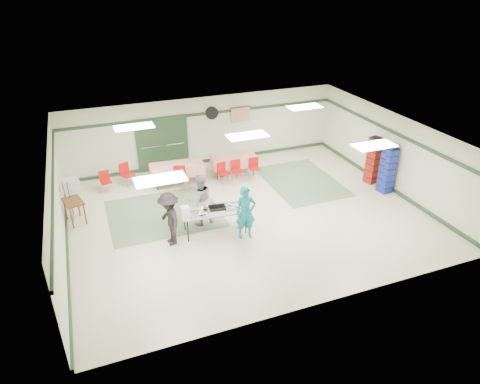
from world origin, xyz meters
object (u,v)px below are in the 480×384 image
object	(u,v)px
chair_a	(236,168)
chair_c	(254,166)
chair_d	(180,176)
printer_table	(74,204)
dining_table_b	(177,169)
chair_loose_b	(105,179)
serving_table	(215,211)
broom	(70,199)
office_printer	(71,185)
dining_table_a	(234,160)
chair_b	(223,171)
volunteer_grey	(200,200)
crate_stack_blue_a	(387,168)
crate_stack_red	(373,160)
volunteer_teal	(246,213)
crate_stack_blue_b	(388,171)
volunteer_dark	(169,219)
chair_loose_a	(126,172)

from	to	relation	value
chair_a	chair_c	size ratio (longest dim) A/B	1.02
chair_d	printer_table	size ratio (longest dim) A/B	1.04
chair_a	printer_table	xyz separation A→B (m)	(-5.70, -0.94, 0.12)
dining_table_b	chair_loose_b	world-z (taller)	chair_loose_b
serving_table	broom	bearing A→B (deg)	155.00
office_printer	dining_table_a	bearing A→B (deg)	-4.26
dining_table_a	chair_b	xyz separation A→B (m)	(-0.64, -0.58, -0.08)
serving_table	volunteer_grey	size ratio (longest dim) A/B	1.25
crate_stack_blue_a	chair_d	bearing A→B (deg)	158.25
dining_table_b	crate_stack_red	distance (m)	7.14
chair_b	broom	world-z (taller)	broom
serving_table	chair_d	size ratio (longest dim) A/B	2.27
volunteer_teal	dining_table_b	xyz separation A→B (m)	(-1.01, 4.21, -0.25)
chair_a	crate_stack_blue_b	distance (m)	5.37
crate_stack_blue_b	printer_table	xyz separation A→B (m)	(-10.30, 1.81, -0.21)
volunteer_grey	printer_table	distance (m)	3.92
serving_table	volunteer_dark	xyz separation A→B (m)	(-1.38, -0.12, 0.09)
chair_loose_a	crate_stack_blue_a	xyz separation A→B (m)	(8.46, -3.72, 0.35)
chair_b	crate_stack_red	distance (m)	5.48
chair_loose_a	office_printer	xyz separation A→B (m)	(-1.84, -1.25, 0.40)
crate_stack_red	printer_table	size ratio (longest dim) A/B	1.99
chair_a	broom	distance (m)	5.82
dining_table_a	chair_a	bearing A→B (deg)	-94.19
chair_a	chair_d	world-z (taller)	chair_d
chair_c	chair_loose_a	distance (m)	4.69
serving_table	office_printer	bearing A→B (deg)	149.81
chair_b	volunteer_grey	bearing A→B (deg)	-143.41
chair_a	broom	size ratio (longest dim) A/B	0.64
crate_stack_blue_b	dining_table_a	bearing A→B (deg)	143.47
dining_table_b	crate_stack_blue_a	size ratio (longest dim) A/B	1.10
chair_b	crate_stack_blue_b	world-z (taller)	crate_stack_blue_b
dining_table_b	crate_stack_red	bearing A→B (deg)	-17.84
chair_loose_a	crate_stack_blue_a	world-z (taller)	crate_stack_blue_a
broom	serving_table	bearing A→B (deg)	-33.98
chair_d	crate_stack_red	distance (m)	7.00
dining_table_a	chair_a	distance (m)	0.59
chair_c	chair_d	size ratio (longest dim) A/B	0.88
volunteer_grey	crate_stack_blue_a	size ratio (longest dim) A/B	0.93
volunteer_teal	chair_loose_a	xyz separation A→B (m)	(-2.78, 4.68, -0.28)
chair_b	crate_stack_blue_a	world-z (taller)	crate_stack_blue_a
chair_b	dining_table_b	bearing A→B (deg)	139.15
chair_loose_b	crate_stack_red	bearing A→B (deg)	-26.47
chair_a	volunteer_dark	bearing A→B (deg)	-134.62
serving_table	chair_loose_a	distance (m)	4.57
dining_table_a	chair_b	size ratio (longest dim) A/B	2.20
crate_stack_blue_b	volunteer_teal	bearing A→B (deg)	-171.15
chair_loose_b	crate_stack_blue_b	distance (m)	9.90
serving_table	crate_stack_red	world-z (taller)	crate_stack_red
crate_stack_blue_a	broom	distance (m)	10.58
volunteer_dark	broom	size ratio (longest dim) A/B	1.26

